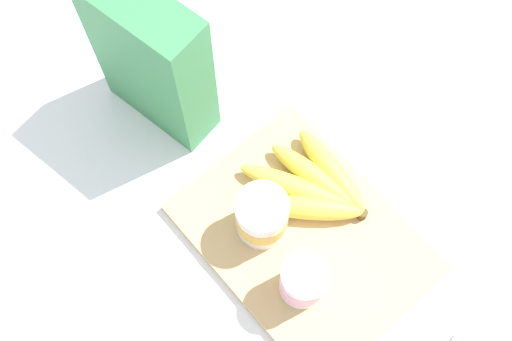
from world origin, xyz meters
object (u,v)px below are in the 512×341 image
object	(u,v)px
cereal_box	(153,62)
banana_bunch	(315,187)
cutting_board	(304,238)
yogurt_cup_back	(262,216)
yogurt_cup_front	(303,281)

from	to	relation	value
cereal_box	banana_bunch	distance (m)	0.29
cereal_box	cutting_board	bearing A→B (deg)	173.21
cutting_board	banana_bunch	distance (m)	0.07
cereal_box	yogurt_cup_back	distance (m)	0.26
yogurt_cup_front	banana_bunch	bearing A→B (deg)	-49.69
yogurt_cup_front	banana_bunch	distance (m)	0.15
cereal_box	yogurt_cup_back	world-z (taller)	cereal_box
banana_bunch	cereal_box	bearing A→B (deg)	15.97
cutting_board	banana_bunch	bearing A→B (deg)	-53.08
yogurt_cup_front	banana_bunch	world-z (taller)	yogurt_cup_front
cereal_box	yogurt_cup_front	world-z (taller)	cereal_box
banana_bunch	yogurt_cup_back	bearing A→B (deg)	83.98
cutting_board	yogurt_cup_back	xyz separation A→B (m)	(0.05, 0.04, 0.05)
cereal_box	yogurt_cup_front	distance (m)	0.36
cereal_box	banana_bunch	world-z (taller)	cereal_box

